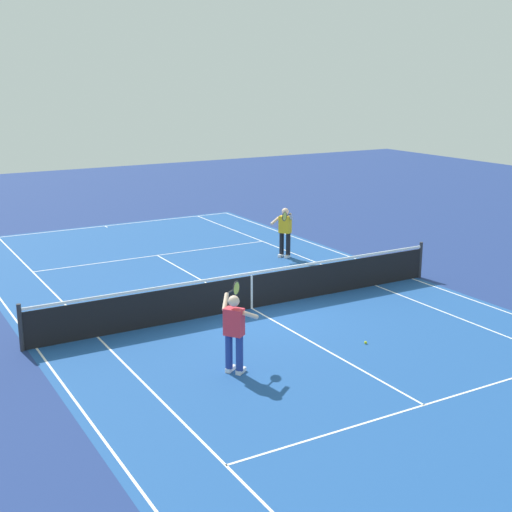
{
  "coord_description": "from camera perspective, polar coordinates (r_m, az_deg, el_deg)",
  "views": [
    {
      "loc": [
        -15.08,
        8.59,
        5.87
      ],
      "look_at": [
        1.64,
        -1.09,
        0.9
      ],
      "focal_mm": 49.37,
      "sensor_mm": 36.0,
      "label": 1
    }
  ],
  "objects": [
    {
      "name": "tennis_ball",
      "position": [
        16.15,
        8.87,
        -6.94
      ],
      "size": [
        0.07,
        0.07,
        0.07
      ],
      "primitive_type": "sphere",
      "color": "#CCE01E",
      "rests_on": "ground_plane"
    },
    {
      "name": "tennis_player_near",
      "position": [
        23.23,
        2.36,
        2.14
      ],
      "size": [
        1.03,
        0.82,
        1.7
      ],
      "color": "black",
      "rests_on": "ground_plane"
    },
    {
      "name": "ground_plane",
      "position": [
        18.32,
        -0.37,
        -4.26
      ],
      "size": [
        60.0,
        60.0,
        0.0
      ],
      "primitive_type": "plane",
      "color": "navy"
    },
    {
      "name": "tennis_player_far",
      "position": [
        14.19,
        -1.77,
        -5.96
      ],
      "size": [
        1.05,
        0.79,
        1.7
      ],
      "color": "navy",
      "rests_on": "ground_plane"
    },
    {
      "name": "court_slab",
      "position": [
        18.32,
        -0.37,
        -4.26
      ],
      "size": [
        24.2,
        11.4,
        0.0
      ],
      "primitive_type": "cube",
      "color": "#1E4C93",
      "rests_on": "ground_plane"
    },
    {
      "name": "tennis_net",
      "position": [
        18.17,
        -0.37,
        -2.79
      ],
      "size": [
        0.1,
        11.7,
        1.08
      ],
      "color": "#2D2D33",
      "rests_on": "ground_plane"
    },
    {
      "name": "court_line_markings",
      "position": [
        18.32,
        -0.37,
        -4.25
      ],
      "size": [
        23.85,
        11.05,
        0.01
      ],
      "color": "white",
      "rests_on": "ground_plane"
    }
  ]
}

